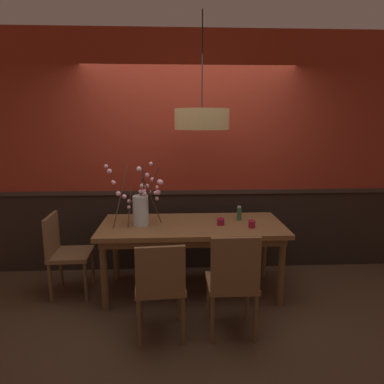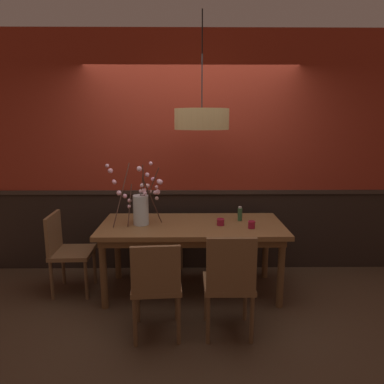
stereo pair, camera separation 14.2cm
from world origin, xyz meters
The scene contains 12 objects.
ground_plane centered at (0.00, 0.00, 0.00)m, with size 24.00×24.00×0.00m, color #422D1E.
back_wall centered at (0.00, 0.69, 1.44)m, with size 5.40×0.14×2.90m.
dining_table centered at (0.00, 0.00, 0.69)m, with size 1.95×0.88×0.78m.
chair_near_side_left centered at (-0.31, -0.84, 0.51)m, with size 0.45×0.46×0.89m.
chair_near_side_right centered at (0.31, -0.84, 0.53)m, with size 0.43×0.42×0.94m.
chair_head_west_end centered at (-1.38, 0.01, 0.51)m, with size 0.43×0.45×0.89m.
chair_far_side_left centered at (-0.31, 0.83, 0.50)m, with size 0.45×0.40×0.88m.
vase_with_blossoms centered at (-0.55, -0.01, 0.98)m, with size 0.63×0.45×0.68m.
candle_holder_nearer_center centered at (0.61, -0.16, 0.82)m, with size 0.08×0.08×0.08m.
candle_holder_nearer_edge centered at (0.30, -0.05, 0.82)m, with size 0.08×0.08×0.07m.
condiment_bottle centered at (0.53, 0.12, 0.86)m, with size 0.05×0.05×0.16m.
pendant_lamp centered at (0.10, -0.03, 1.88)m, with size 0.55×0.55×1.12m.
Camera 2 is at (-0.04, -3.61, 1.86)m, focal length 32.77 mm.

